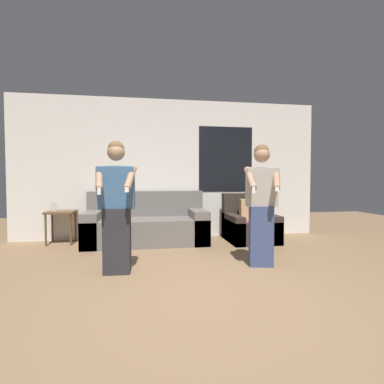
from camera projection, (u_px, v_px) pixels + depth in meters
ground_plane at (205, 308)px, 2.66m from camera, size 14.00×14.00×0.00m
wall_back at (171, 169)px, 5.90m from camera, size 5.96×0.07×2.70m
couch at (147, 226)px, 5.38m from camera, size 2.13×0.94×0.92m
armchair at (250, 225)px, 5.56m from camera, size 0.86×0.92×0.87m
side_table at (61, 216)px, 5.32m from camera, size 0.49×0.46×0.73m
person_left at (117, 207)px, 3.62m from camera, size 0.49×0.48×1.60m
person_right at (261, 205)px, 3.94m from camera, size 0.48×0.54×1.60m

